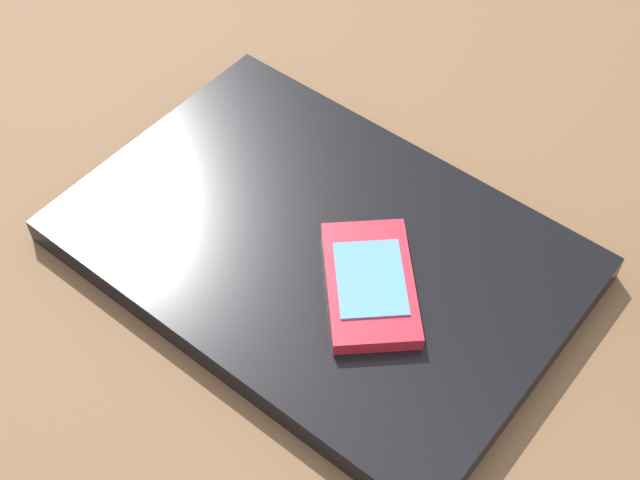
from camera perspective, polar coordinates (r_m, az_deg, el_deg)
name	(u,v)px	position (r cm, az deg, el deg)	size (l,w,h in cm)	color
desk_surface	(413,321)	(60.31, 6.02, -5.18)	(120.00, 80.00, 3.00)	brown
laptop_closed	(320,249)	(60.41, 0.00, -0.59)	(33.48, 22.77, 2.01)	black
cell_phone_on_laptop	(370,283)	(56.82, 3.23, -2.80)	(10.78, 10.69, 1.19)	red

